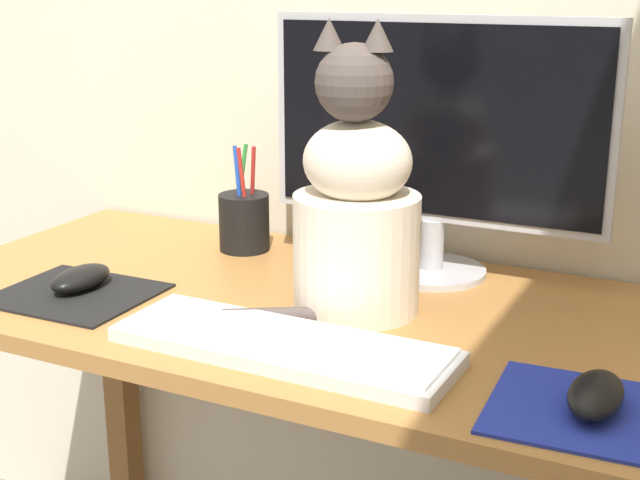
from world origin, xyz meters
TOP-DOWN VIEW (x-y plane):
  - desk at (0.00, 0.00)m, footprint 1.35×0.57m
  - monitor at (0.04, 0.19)m, footprint 0.53×0.17m
  - keyboard at (-0.02, -0.18)m, footprint 0.43×0.14m
  - mousepad_left at (-0.39, -0.13)m, footprint 0.22×0.19m
  - mousepad_right at (0.35, -0.17)m, footprint 0.22×0.20m
  - computer_mouse_left at (-0.39, -0.11)m, footprint 0.06×0.11m
  - computer_mouse_right at (0.35, -0.17)m, footprint 0.06×0.11m
  - cat at (-0.00, -0.00)m, footprint 0.23×0.25m
  - pen_cup at (-0.29, 0.18)m, footprint 0.08×0.08m

SIDE VIEW (x-z plane):
  - desk at x=0.00m, z-range 0.25..0.98m
  - mousepad_left at x=-0.39m, z-range 0.72..0.73m
  - mousepad_right at x=0.35m, z-range 0.72..0.73m
  - keyboard at x=-0.02m, z-range 0.72..0.75m
  - computer_mouse_left at x=-0.39m, z-range 0.73..0.76m
  - computer_mouse_right at x=0.35m, z-range 0.73..0.76m
  - pen_cup at x=-0.29m, z-range 0.68..0.86m
  - cat at x=0.00m, z-range 0.67..1.07m
  - monitor at x=0.04m, z-range 0.74..1.14m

